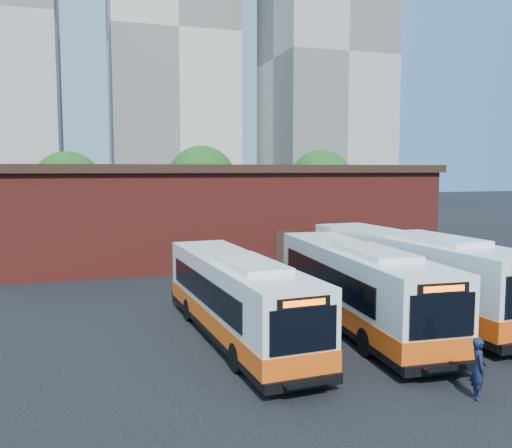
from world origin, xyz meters
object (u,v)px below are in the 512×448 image
object	(u,v)px
bus_mideast	(357,289)
bus_east	(411,276)
bus_midwest	(237,301)
transit_worker	(478,368)

from	to	relation	value
bus_mideast	bus_east	distance (m)	3.40
bus_midwest	transit_worker	bearing A→B (deg)	-58.63
bus_mideast	transit_worker	xyz separation A→B (m)	(-0.07, -6.95, -0.65)
bus_midwest	bus_east	distance (m)	8.12
bus_midwest	bus_east	bearing A→B (deg)	5.76
bus_midwest	transit_worker	size ratio (longest dim) A/B	6.86
bus_mideast	transit_worker	distance (m)	6.98
bus_east	transit_worker	bearing A→B (deg)	-115.92
bus_east	transit_worker	world-z (taller)	bus_east
bus_midwest	bus_mideast	xyz separation A→B (m)	(4.84, 0.11, 0.08)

